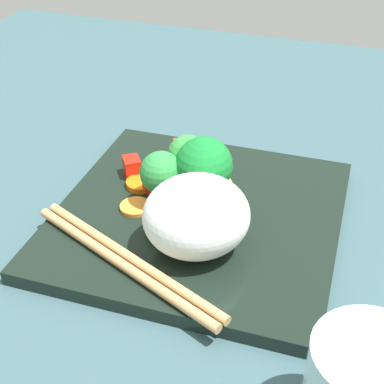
% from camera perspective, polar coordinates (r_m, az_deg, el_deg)
% --- Properties ---
extents(ground_plane, '(1.10, 1.10, 0.02)m').
position_cam_1_polar(ground_plane, '(0.56, 0.63, -3.93)').
color(ground_plane, '#355359').
extents(square_plate, '(0.27, 0.27, 0.01)m').
position_cam_1_polar(square_plate, '(0.55, 0.65, -2.55)').
color(square_plate, black).
rests_on(square_plate, ground_plane).
extents(rice_mound, '(0.12, 0.12, 0.07)m').
position_cam_1_polar(rice_mound, '(0.49, 0.44, -2.44)').
color(rice_mound, white).
rests_on(rice_mound, square_plate).
extents(broccoli_floret_0, '(0.04, 0.04, 0.06)m').
position_cam_1_polar(broccoli_floret_0, '(0.54, -3.18, 1.73)').
color(broccoli_floret_0, '#81BB54').
rests_on(broccoli_floret_0, square_plate).
extents(broccoli_floret_1, '(0.04, 0.04, 0.06)m').
position_cam_1_polar(broccoli_floret_1, '(0.56, -0.40, 3.54)').
color(broccoli_floret_1, '#5E9346').
rests_on(broccoli_floret_1, square_plate).
extents(broccoli_floret_2, '(0.06, 0.06, 0.07)m').
position_cam_1_polar(broccoli_floret_2, '(0.54, 1.20, 2.62)').
color(broccoli_floret_2, '#569440').
rests_on(broccoli_floret_2, square_plate).
extents(carrot_slice_0, '(0.03, 0.03, 0.00)m').
position_cam_1_polar(carrot_slice_0, '(0.55, 0.05, -1.84)').
color(carrot_slice_0, orange).
rests_on(carrot_slice_0, square_plate).
extents(carrot_slice_1, '(0.03, 0.03, 0.01)m').
position_cam_1_polar(carrot_slice_1, '(0.59, 1.45, 1.48)').
color(carrot_slice_1, orange).
rests_on(carrot_slice_1, square_plate).
extents(carrot_slice_2, '(0.04, 0.04, 0.01)m').
position_cam_1_polar(carrot_slice_2, '(0.59, -5.12, 0.86)').
color(carrot_slice_2, orange).
rests_on(carrot_slice_2, square_plate).
extents(carrot_slice_3, '(0.04, 0.04, 0.01)m').
position_cam_1_polar(carrot_slice_3, '(0.61, -0.52, 2.40)').
color(carrot_slice_3, orange).
rests_on(carrot_slice_3, square_plate).
extents(carrot_slice_4, '(0.04, 0.04, 0.00)m').
position_cam_1_polar(carrot_slice_4, '(0.56, -5.70, -1.51)').
color(carrot_slice_4, orange).
rests_on(carrot_slice_4, square_plate).
extents(carrot_slice_5, '(0.04, 0.04, 0.01)m').
position_cam_1_polar(carrot_slice_5, '(0.60, -2.48, 1.95)').
color(carrot_slice_5, orange).
rests_on(carrot_slice_5, square_plate).
extents(pepper_chunk_0, '(0.03, 0.03, 0.01)m').
position_cam_1_polar(pepper_chunk_0, '(0.58, -3.14, 0.64)').
color(pepper_chunk_0, red).
rests_on(pepper_chunk_0, square_plate).
extents(pepper_chunk_1, '(0.03, 0.03, 0.02)m').
position_cam_1_polar(pepper_chunk_1, '(0.60, -6.06, 2.54)').
color(pepper_chunk_1, red).
rests_on(pepper_chunk_1, square_plate).
extents(pepper_chunk_2, '(0.03, 0.03, 0.02)m').
position_cam_1_polar(pepper_chunk_2, '(0.63, -0.63, 4.26)').
color(pepper_chunk_2, red).
rests_on(pepper_chunk_2, square_plate).
extents(chicken_piece_0, '(0.04, 0.03, 0.02)m').
position_cam_1_polar(chicken_piece_0, '(0.57, 2.53, 0.83)').
color(chicken_piece_0, '#B29047').
rests_on(chicken_piece_0, square_plate).
extents(chicken_piece_1, '(0.04, 0.05, 0.03)m').
position_cam_1_polar(chicken_piece_1, '(0.61, 1.54, 3.67)').
color(chicken_piece_1, tan).
rests_on(chicken_piece_1, square_plate).
extents(chopstick_pair, '(0.21, 0.10, 0.01)m').
position_cam_1_polar(chopstick_pair, '(0.49, -6.72, -6.86)').
color(chopstick_pair, tan).
rests_on(chopstick_pair, square_plate).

